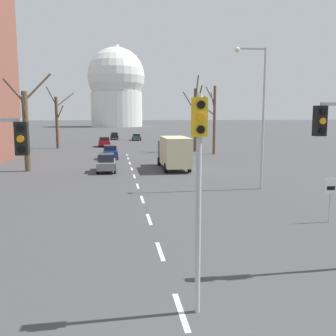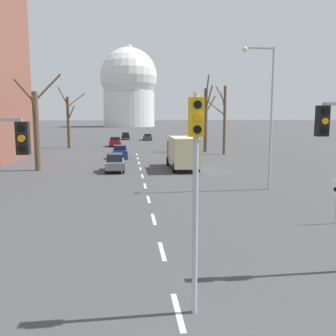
{
  "view_description": "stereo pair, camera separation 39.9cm",
  "coord_description": "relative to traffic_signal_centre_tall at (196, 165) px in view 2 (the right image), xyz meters",
  "views": [
    {
      "loc": [
        -1.68,
        -4.64,
        5.17
      ],
      "look_at": [
        -0.01,
        6.85,
        3.53
      ],
      "focal_mm": 40.0,
      "sensor_mm": 36.0,
      "label": 1
    },
    {
      "loc": [
        -1.28,
        -4.69,
        5.17
      ],
      "look_at": [
        -0.01,
        6.85,
        3.53
      ],
      "focal_mm": 40.0,
      "sensor_mm": 36.0,
      "label": 2
    }
  ],
  "objects": [
    {
      "name": "street_lamp_right",
      "position": [
        7.81,
        15.77,
        1.89
      ],
      "size": [
        2.26,
        0.36,
        9.69
      ],
      "color": "#B2B2B7",
      "rests_on": "ground_plane"
    },
    {
      "name": "lane_stripe_4",
      "position": [
        -0.42,
        18.07,
        -3.94
      ],
      "size": [
        0.16,
        2.0,
        0.01
      ],
      "primitive_type": "cube",
      "color": "silver",
      "rests_on": "ground_plane"
    },
    {
      "name": "sedan_near_left",
      "position": [
        -3.64,
        53.99,
        -3.13
      ],
      "size": [
        1.9,
        4.14,
        1.62
      ],
      "color": "maroon",
      "rests_on": "ground_plane"
    },
    {
      "name": "delivery_truck",
      "position": [
        3.61,
        26.38,
        -2.25
      ],
      "size": [
        2.44,
        7.2,
        3.14
      ],
      "color": "#333842",
      "rests_on": "ground_plane"
    },
    {
      "name": "capitol_dome",
      "position": [
        -0.42,
        166.76,
        13.91
      ],
      "size": [
        25.95,
        25.95,
        36.66
      ],
      "color": "silver",
      "rests_on": "ground_plane"
    },
    {
      "name": "lane_stripe_7",
      "position": [
        -0.42,
        31.57,
        -3.94
      ],
      "size": [
        0.16,
        2.0,
        0.01
      ],
      "primitive_type": "cube",
      "color": "silver",
      "rests_on": "ground_plane"
    },
    {
      "name": "lane_stripe_3",
      "position": [
        -0.42,
        13.57,
        -3.94
      ],
      "size": [
        0.16,
        2.0,
        0.01
      ],
      "primitive_type": "cube",
      "color": "silver",
      "rests_on": "ground_plane"
    },
    {
      "name": "bare_tree_right_near",
      "position": [
        9.49,
        43.45,
        1.01
      ],
      "size": [
        3.14,
        3.46,
        10.66
      ],
      "color": "brown",
      "rests_on": "ground_plane"
    },
    {
      "name": "bare_tree_right_far",
      "position": [
        11.12,
        39.59,
        0.82
      ],
      "size": [
        2.51,
        3.4,
        9.0
      ],
      "color": "brown",
      "rests_on": "ground_plane"
    },
    {
      "name": "lane_stripe_1",
      "position": [
        -0.42,
        4.57,
        -3.94
      ],
      "size": [
        0.16,
        2.0,
        0.01
      ],
      "primitive_type": "cube",
      "color": "silver",
      "rests_on": "ground_plane"
    },
    {
      "name": "sedan_near_right",
      "position": [
        -2.53,
        36.07,
        -3.12
      ],
      "size": [
        1.8,
        3.89,
        1.62
      ],
      "color": "navy",
      "rests_on": "ground_plane"
    },
    {
      "name": "traffic_signal_centre_tall",
      "position": [
        0.0,
        0.0,
        0.0
      ],
      "size": [
        0.36,
        0.34,
        5.71
      ],
      "color": "#B2B2B7",
      "rests_on": "ground_plane"
    },
    {
      "name": "lane_stripe_9",
      "position": [
        -0.42,
        40.57,
        -3.94
      ],
      "size": [
        0.16,
        2.0,
        0.01
      ],
      "primitive_type": "cube",
      "color": "silver",
      "rests_on": "ground_plane"
    },
    {
      "name": "lane_stripe_6",
      "position": [
        -0.42,
        27.07,
        -3.94
      ],
      "size": [
        0.16,
        2.0,
        0.01
      ],
      "primitive_type": "cube",
      "color": "silver",
      "rests_on": "ground_plane"
    },
    {
      "name": "sedan_mid_centre",
      "position": [
        -2.83,
        25.64,
        -3.11
      ],
      "size": [
        1.73,
        4.24,
        1.67
      ],
      "color": "slate",
      "rests_on": "ground_plane"
    },
    {
      "name": "bare_tree_left_far",
      "position": [
        -10.06,
        26.97,
        0.15
      ],
      "size": [
        3.96,
        2.69,
        9.06
      ],
      "color": "brown",
      "rests_on": "ground_plane"
    },
    {
      "name": "lane_stripe_5",
      "position": [
        -0.42,
        22.57,
        -3.94
      ],
      "size": [
        0.16,
        2.0,
        0.01
      ],
      "primitive_type": "cube",
      "color": "silver",
      "rests_on": "ground_plane"
    },
    {
      "name": "lane_stripe_2",
      "position": [
        -0.42,
        9.07,
        -3.94
      ],
      "size": [
        0.16,
        2.0,
        0.01
      ],
      "primitive_type": "cube",
      "color": "silver",
      "rests_on": "ground_plane"
    },
    {
      "name": "lane_stripe_0",
      "position": [
        -0.42,
        0.07,
        -3.94
      ],
      "size": [
        0.16,
        2.0,
        0.01
      ],
      "primitive_type": "cube",
      "color": "silver",
      "rests_on": "ground_plane"
    },
    {
      "name": "bare_tree_left_near",
      "position": [
        -10.81,
        51.79,
        0.46
      ],
      "size": [
        4.0,
        2.04,
        9.59
      ],
      "color": "brown",
      "rests_on": "ground_plane"
    },
    {
      "name": "lane_stripe_8",
      "position": [
        -0.42,
        36.07,
        -3.94
      ],
      "size": [
        0.16,
        2.0,
        0.01
      ],
      "primitive_type": "cube",
      "color": "silver",
      "rests_on": "ground_plane"
    },
    {
      "name": "sedan_far_left",
      "position": [
        -1.95,
        72.59,
        -3.14
      ],
      "size": [
        1.69,
        4.4,
        1.55
      ],
      "color": "black",
      "rests_on": "ground_plane"
    },
    {
      "name": "sedan_far_right",
      "position": [
        2.59,
        69.31,
        -3.22
      ],
      "size": [
        1.77,
        4.1,
        1.42
      ],
      "color": "#2D4C33",
      "rests_on": "ground_plane"
    }
  ]
}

